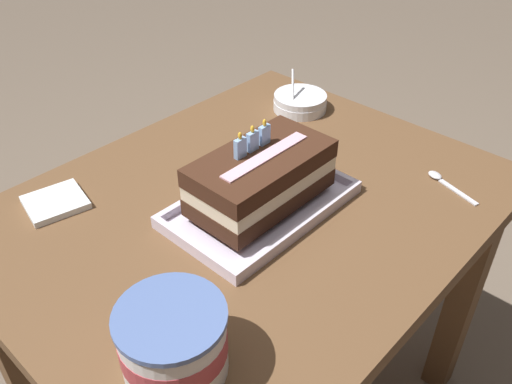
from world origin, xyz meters
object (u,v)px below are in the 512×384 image
ice_cream_tub (173,342)px  serving_spoon_near_tray (442,180)px  napkin_pile (55,202)px  birthday_cake (261,177)px  bowl_stack (300,102)px  foil_tray (261,206)px

ice_cream_tub → serving_spoon_near_tray: (0.63, -0.05, -0.05)m
ice_cream_tub → napkin_pile: (0.08, 0.43, -0.05)m
birthday_cake → ice_cream_tub: 0.36m
birthday_cake → bowl_stack: birthday_cake is taller
foil_tray → serving_spoon_near_tray: 0.37m
ice_cream_tub → serving_spoon_near_tray: bearing=-4.8°
ice_cream_tub → foil_tray: bearing=24.5°
serving_spoon_near_tray → napkin_pile: napkin_pile is taller
bowl_stack → napkin_pile: 0.61m
birthday_cake → ice_cream_tub: (-0.33, -0.15, -0.02)m
foil_tray → ice_cream_tub: (-0.33, -0.15, 0.05)m
foil_tray → serving_spoon_near_tray: (0.31, -0.20, -0.00)m
foil_tray → serving_spoon_near_tray: bearing=-33.4°
foil_tray → napkin_pile: foil_tray is taller
birthday_cake → bowl_stack: size_ratio=2.02×
birthday_cake → serving_spoon_near_tray: (0.31, -0.20, -0.07)m
serving_spoon_near_tray → bowl_stack: bearing=83.4°
foil_tray → serving_spoon_near_tray: foil_tray is taller
birthday_cake → bowl_stack: 0.40m
bowl_stack → napkin_pile: bearing=171.4°
foil_tray → serving_spoon_near_tray: size_ratio=2.80×
birthday_cake → serving_spoon_near_tray: 0.37m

